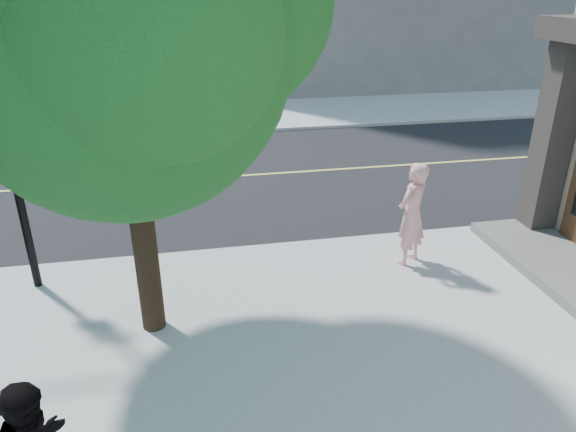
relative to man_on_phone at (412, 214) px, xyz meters
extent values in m
plane|color=black|center=(-6.54, 1.23, -1.10)|extent=(140.00, 140.00, 0.00)
cube|color=black|center=(-6.54, 5.73, -1.10)|extent=(140.00, 9.00, 0.01)
cube|color=#ACACAC|center=(6.96, 22.73, -1.04)|extent=(29.00, 25.00, 0.12)
cube|color=slate|center=(2.66, -0.97, -0.89)|extent=(1.60, 4.00, 0.18)
cube|color=#35302B|center=(3.16, 0.73, 1.12)|extent=(0.55, 0.55, 4.20)
imported|color=pink|center=(0.00, 0.00, 0.00)|extent=(0.86, 0.80, 1.96)
cylinder|color=black|center=(-4.64, -1.18, 0.77)|extent=(0.35, 0.35, 3.51)
sphere|color=#1D6321|center=(-4.64, -1.18, 3.11)|extent=(4.29, 4.29, 4.29)
sphere|color=#1D6321|center=(-4.25, -2.25, 3.40)|extent=(2.92, 2.92, 2.92)
cylinder|color=black|center=(-6.68, 0.43, 1.37)|extent=(0.13, 0.13, 4.70)
cube|color=white|center=(-6.63, 0.41, 1.93)|extent=(0.62, 0.04, 0.22)
cube|color=navy|center=(-6.63, 0.41, 1.37)|extent=(0.50, 0.04, 0.62)
camera|label=1|loc=(-3.92, -8.26, 3.90)|focal=33.12mm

